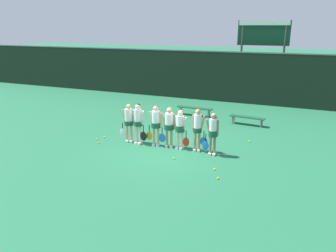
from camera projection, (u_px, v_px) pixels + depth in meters
name	position (u px, v px, depth m)	size (l,w,h in m)	color
ground_plane	(168.00, 147.00, 13.56)	(140.00, 140.00, 0.00)	#216642
fence_windscreen	(224.00, 77.00, 21.37)	(60.00, 0.08, 3.31)	black
scoreboard	(263.00, 40.00, 21.01)	(3.27, 0.15, 5.20)	#515156
bench_courtside	(247.00, 118.00, 16.57)	(1.79, 0.52, 0.42)	#19472D
bench_far	(195.00, 109.00, 18.31)	(2.05, 0.41, 0.46)	#19472D
player_0	(129.00, 120.00, 13.93)	(0.66, 0.39, 1.68)	tan
player_1	(138.00, 120.00, 13.68)	(0.64, 0.35, 1.76)	beige
player_2	(156.00, 122.00, 13.49)	(0.66, 0.39, 1.74)	tan
player_3	(169.00, 124.00, 13.34)	(0.68, 0.40, 1.67)	tan
player_4	(180.00, 126.00, 13.16)	(0.64, 0.37, 1.62)	beige
player_5	(198.00, 127.00, 12.89)	(0.64, 0.34, 1.74)	tan
player_6	(213.00, 131.00, 12.50)	(0.61, 0.34, 1.67)	#8C664C
tennis_ball_0	(218.00, 178.00, 10.73)	(0.07, 0.07, 0.07)	#CCE033
tennis_ball_1	(249.00, 141.00, 14.18)	(0.07, 0.07, 0.07)	#CCE033
tennis_ball_2	(174.00, 158.00, 12.34)	(0.07, 0.07, 0.07)	#CCE033
tennis_ball_3	(140.00, 138.00, 14.65)	(0.07, 0.07, 0.07)	#CCE033
tennis_ball_4	(99.00, 143.00, 14.00)	(0.07, 0.07, 0.07)	#CCE033
tennis_ball_5	(97.00, 139.00, 14.43)	(0.07, 0.07, 0.07)	#CCE033
tennis_ball_6	(214.00, 169.00, 11.40)	(0.07, 0.07, 0.07)	#CCE033
tennis_ball_7	(104.00, 137.00, 14.72)	(0.07, 0.07, 0.07)	#CCE033
tennis_ball_8	(198.00, 140.00, 14.34)	(0.07, 0.07, 0.07)	#CCE033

